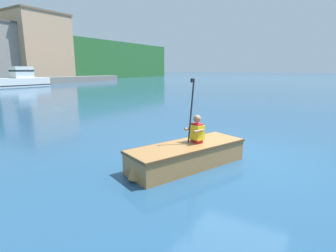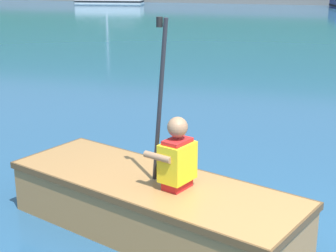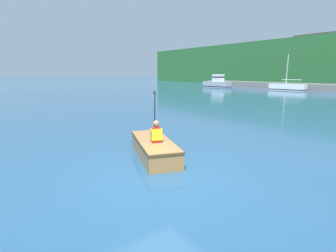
% 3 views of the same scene
% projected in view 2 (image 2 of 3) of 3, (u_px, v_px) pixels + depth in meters
% --- Properties ---
extents(rowboat_foreground, '(2.88, 1.84, 0.50)m').
position_uv_depth(rowboat_foreground, '(149.00, 202.00, 4.57)').
color(rowboat_foreground, '#A3703D').
rests_on(rowboat_foreground, ground).
extents(person_paddler, '(0.42, 0.43, 1.41)m').
position_uv_depth(person_paddler, '(176.00, 155.00, 4.25)').
color(person_paddler, red).
rests_on(person_paddler, rowboat_foreground).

